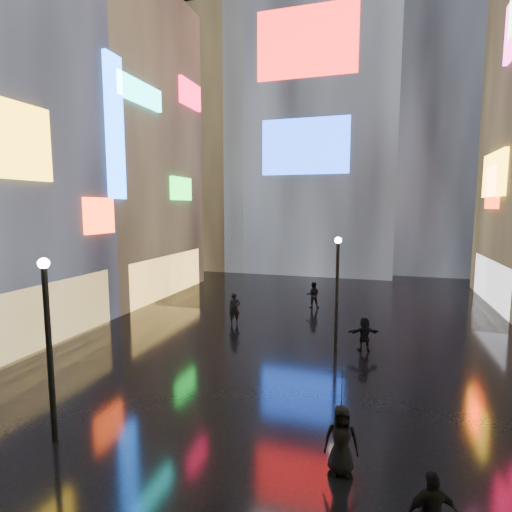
% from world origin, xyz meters
% --- Properties ---
extents(ground, '(140.00, 140.00, 0.00)m').
position_xyz_m(ground, '(0.00, 20.00, 0.00)').
color(ground, black).
rests_on(ground, ground).
extents(building_left_far, '(10.28, 12.00, 22.00)m').
position_xyz_m(building_left_far, '(-15.98, 26.00, 10.98)').
color(building_left_far, black).
rests_on(building_left_far, ground).
extents(tower_main, '(16.00, 14.20, 42.00)m').
position_xyz_m(tower_main, '(-3.00, 43.97, 21.01)').
color(tower_main, black).
rests_on(tower_main, ground).
extents(tower_flank_right, '(12.00, 12.00, 34.00)m').
position_xyz_m(tower_flank_right, '(9.00, 46.00, 17.00)').
color(tower_flank_right, black).
rests_on(tower_flank_right, ground).
extents(tower_flank_left, '(10.00, 10.00, 26.00)m').
position_xyz_m(tower_flank_left, '(-14.00, 42.00, 13.00)').
color(tower_flank_left, black).
rests_on(tower_flank_left, ground).
extents(lamp_near, '(0.30, 0.30, 5.20)m').
position_xyz_m(lamp_near, '(-4.81, 8.43, 2.94)').
color(lamp_near, black).
rests_on(lamp_near, ground).
extents(lamp_far, '(0.30, 0.30, 5.20)m').
position_xyz_m(lamp_far, '(1.95, 18.19, 2.94)').
color(lamp_far, black).
rests_on(lamp_far, ground).
extents(pedestrian_4, '(0.90, 0.65, 1.73)m').
position_xyz_m(pedestrian_4, '(2.98, 9.43, 0.86)').
color(pedestrian_4, black).
rests_on(pedestrian_4, ground).
extents(pedestrian_5, '(1.51, 0.92, 1.56)m').
position_xyz_m(pedestrian_5, '(3.22, 18.35, 0.78)').
color(pedestrian_5, black).
rests_on(pedestrian_5, ground).
extents(pedestrian_6, '(0.76, 0.67, 1.74)m').
position_xyz_m(pedestrian_6, '(-3.90, 20.57, 0.87)').
color(pedestrian_6, black).
rests_on(pedestrian_6, ground).
extents(pedestrian_7, '(0.91, 0.76, 1.70)m').
position_xyz_m(pedestrian_7, '(-0.25, 25.44, 0.85)').
color(pedestrian_7, black).
rests_on(pedestrian_7, ground).
extents(umbrella_2, '(1.42, 1.41, 0.94)m').
position_xyz_m(umbrella_2, '(2.98, 9.43, 2.20)').
color(umbrella_2, black).
rests_on(umbrella_2, pedestrian_4).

